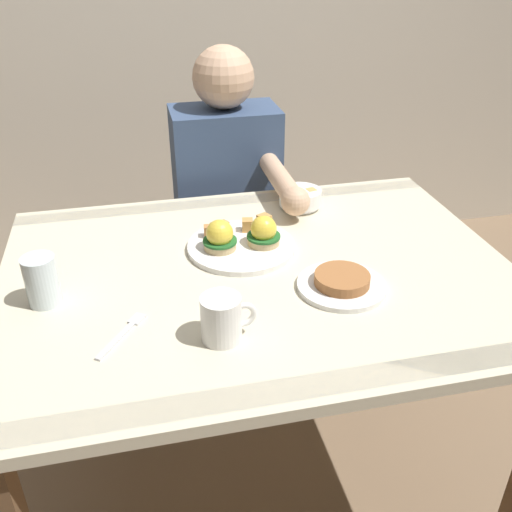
% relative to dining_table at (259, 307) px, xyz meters
% --- Properties ---
extents(ground_plane, '(6.00, 6.00, 0.00)m').
position_rel_dining_table_xyz_m(ground_plane, '(0.00, 0.00, -0.63)').
color(ground_plane, '#7F664C').
extents(dining_table, '(1.20, 0.90, 0.74)m').
position_rel_dining_table_xyz_m(dining_table, '(0.00, 0.00, 0.00)').
color(dining_table, beige).
rests_on(dining_table, ground_plane).
extents(eggs_benedict_plate, '(0.27, 0.27, 0.09)m').
position_rel_dining_table_xyz_m(eggs_benedict_plate, '(-0.02, 0.11, 0.13)').
color(eggs_benedict_plate, white).
rests_on(eggs_benedict_plate, dining_table).
extents(fruit_bowl, '(0.12, 0.12, 0.06)m').
position_rel_dining_table_xyz_m(fruit_bowl, '(0.19, 0.31, 0.14)').
color(fruit_bowl, white).
rests_on(fruit_bowl, dining_table).
extents(coffee_mug, '(0.11, 0.08, 0.09)m').
position_rel_dining_table_xyz_m(coffee_mug, '(-0.13, -0.23, 0.16)').
color(coffee_mug, white).
rests_on(coffee_mug, dining_table).
extents(fork, '(0.10, 0.14, 0.00)m').
position_rel_dining_table_xyz_m(fork, '(-0.32, -0.17, 0.11)').
color(fork, silver).
rests_on(fork, dining_table).
extents(water_glass_near, '(0.07, 0.07, 0.11)m').
position_rel_dining_table_xyz_m(water_glass_near, '(-0.48, -0.03, 0.15)').
color(water_glass_near, silver).
rests_on(water_glass_near, dining_table).
extents(side_plate, '(0.20, 0.20, 0.04)m').
position_rel_dining_table_xyz_m(side_plate, '(0.16, -0.11, 0.12)').
color(side_plate, white).
rests_on(side_plate, dining_table).
extents(diner_person, '(0.34, 0.54, 1.14)m').
position_rel_dining_table_xyz_m(diner_person, '(0.04, 0.60, 0.02)').
color(diner_person, '#33333D').
rests_on(diner_person, ground_plane).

